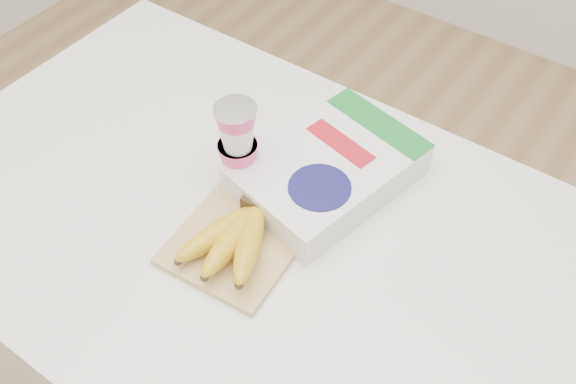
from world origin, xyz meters
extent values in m
cube|color=silver|center=(0.00, 0.00, 0.44)|extent=(1.17, 0.78, 0.87)
cube|color=tan|center=(0.05, -0.03, 0.88)|extent=(0.21, 0.27, 0.01)
cube|color=#382816|center=(0.04, 0.02, 0.91)|extent=(0.05, 0.05, 0.03)
ellipsoid|color=gold|center=(0.03, -0.07, 0.91)|extent=(0.07, 0.18, 0.05)
sphere|color=#382816|center=(0.01, -0.15, 0.91)|extent=(0.01, 0.01, 0.01)
ellipsoid|color=gold|center=(0.06, -0.07, 0.91)|extent=(0.06, 0.18, 0.05)
sphere|color=#382816|center=(0.07, -0.15, 0.91)|extent=(0.01, 0.01, 0.01)
ellipsoid|color=gold|center=(0.08, -0.06, 0.92)|extent=(0.11, 0.17, 0.05)
sphere|color=#382816|center=(0.12, -0.13, 0.92)|extent=(0.01, 0.01, 0.01)
cylinder|color=silver|center=(-0.03, 0.05, 1.05)|extent=(0.07, 0.07, 0.00)
cube|color=white|center=(0.10, 0.14, 0.91)|extent=(0.27, 0.34, 0.07)
cube|color=#197229|center=(0.12, 0.27, 0.94)|extent=(0.22, 0.10, 0.00)
cylinder|color=#14134A|center=(0.12, 0.08, 0.94)|extent=(0.12, 0.12, 0.00)
cube|color=#B41420|center=(0.09, 0.18, 0.94)|extent=(0.14, 0.07, 0.00)
camera|label=1|loc=(0.48, -0.52, 1.71)|focal=40.00mm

